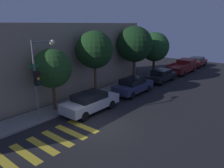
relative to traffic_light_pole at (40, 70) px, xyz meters
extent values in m
plane|color=black|center=(1.66, -3.37, -3.48)|extent=(60.00, 60.00, 0.00)
cube|color=gray|center=(1.66, 0.89, -3.41)|extent=(26.00, 2.13, 0.14)
cube|color=gray|center=(1.66, 5.36, -0.28)|extent=(26.00, 6.00, 6.39)
cube|color=gold|center=(-3.86, -2.57, -3.48)|extent=(0.45, 2.60, 0.00)
cube|color=gold|center=(-2.88, -2.57, -3.48)|extent=(0.45, 2.60, 0.00)
cube|color=gold|center=(-1.89, -2.57, -3.48)|extent=(0.45, 2.60, 0.00)
cube|color=gold|center=(-0.91, -2.57, -3.48)|extent=(0.45, 2.60, 0.00)
cube|color=gold|center=(0.08, -2.57, -3.48)|extent=(0.45, 2.60, 0.00)
cube|color=gold|center=(1.06, -2.57, -3.48)|extent=(0.45, 2.60, 0.00)
cylinder|color=slate|center=(-0.34, 0.08, -0.78)|extent=(0.12, 0.12, 5.39)
cube|color=black|center=(-0.34, -0.13, -0.43)|extent=(0.30, 0.30, 0.90)
cylinder|color=#4C0C0C|center=(-0.34, -0.29, -0.16)|extent=(0.18, 0.02, 0.18)
cylinder|color=yellow|center=(-0.34, -0.29, -0.43)|extent=(0.18, 0.02, 0.18)
cylinder|color=#0C3819|center=(-0.34, -0.29, -0.70)|extent=(0.18, 0.02, 0.18)
cube|color=#19662D|center=(-0.34, 0.08, 0.31)|extent=(0.70, 0.02, 0.18)
cylinder|color=slate|center=(0.39, 0.08, 1.76)|extent=(1.46, 0.08, 0.08)
sphere|color=#F9E5B2|center=(1.12, 0.08, 1.66)|extent=(0.36, 0.36, 0.36)
cube|color=#B7BABF|center=(3.15, -1.27, -2.81)|extent=(4.58, 1.78, 0.68)
cube|color=black|center=(3.03, -1.27, -2.24)|extent=(2.38, 1.56, 0.46)
cylinder|color=black|center=(4.57, -0.47, -3.15)|extent=(0.66, 0.22, 0.66)
cylinder|color=black|center=(4.57, -2.07, -3.15)|extent=(0.66, 0.22, 0.66)
cylinder|color=black|center=(1.73, -0.47, -3.15)|extent=(0.66, 0.22, 0.66)
cylinder|color=black|center=(1.73, -2.07, -3.15)|extent=(0.66, 0.22, 0.66)
cube|color=#2D3351|center=(8.74, -1.27, -2.80)|extent=(4.35, 1.79, 0.69)
cube|color=black|center=(8.63, -1.27, -2.22)|extent=(2.26, 1.58, 0.47)
cylinder|color=black|center=(10.09, -0.46, -3.15)|extent=(0.66, 0.22, 0.66)
cylinder|color=black|center=(10.09, -2.08, -3.15)|extent=(0.66, 0.22, 0.66)
cylinder|color=black|center=(7.39, -0.46, -3.15)|extent=(0.66, 0.22, 0.66)
cylinder|color=black|center=(7.39, -2.08, -3.15)|extent=(0.66, 0.22, 0.66)
cube|color=black|center=(14.43, -1.27, -2.87)|extent=(4.44, 1.72, 0.55)
cube|color=black|center=(14.31, -1.27, -2.34)|extent=(2.31, 1.52, 0.51)
cylinder|color=black|center=(15.80, -0.50, -3.15)|extent=(0.66, 0.22, 0.66)
cylinder|color=black|center=(15.80, -2.04, -3.15)|extent=(0.66, 0.22, 0.66)
cylinder|color=black|center=(13.05, -0.50, -3.15)|extent=(0.66, 0.22, 0.66)
cylinder|color=black|center=(13.05, -2.04, -3.15)|extent=(0.66, 0.22, 0.66)
cube|color=maroon|center=(20.19, -1.27, -2.77)|extent=(5.39, 2.08, 0.76)
cube|color=maroon|center=(21.67, -1.27, -2.10)|extent=(2.43, 1.91, 0.59)
cube|color=maroon|center=(18.84, -0.35, -2.25)|extent=(2.70, 0.08, 0.28)
cube|color=maroon|center=(18.84, -2.18, -2.25)|extent=(2.70, 0.08, 0.28)
cylinder|color=black|center=(21.86, -0.32, -3.15)|extent=(0.66, 0.22, 0.66)
cylinder|color=black|center=(21.86, -2.22, -3.15)|extent=(0.66, 0.22, 0.66)
cylinder|color=black|center=(18.52, -0.32, -3.15)|extent=(0.66, 0.22, 0.66)
cylinder|color=black|center=(18.52, -2.22, -3.15)|extent=(0.66, 0.22, 0.66)
cube|color=maroon|center=(26.01, -1.27, -2.82)|extent=(4.30, 1.77, 0.66)
cube|color=black|center=(25.90, -1.27, -2.25)|extent=(2.24, 1.56, 0.47)
cylinder|color=black|center=(27.34, -0.47, -3.15)|extent=(0.66, 0.22, 0.66)
cylinder|color=black|center=(27.34, -2.07, -3.15)|extent=(0.66, 0.22, 0.66)
cylinder|color=black|center=(24.68, -0.47, -3.15)|extent=(0.66, 0.22, 0.66)
cylinder|color=black|center=(24.68, -2.07, -3.15)|extent=(0.66, 0.22, 0.66)
cylinder|color=#4C3823|center=(1.51, 0.87, -2.37)|extent=(0.22, 0.22, 2.21)
sphere|color=#234C1E|center=(1.51, 0.87, -0.21)|extent=(2.81, 2.81, 2.81)
cylinder|color=brown|center=(5.91, 0.87, -1.98)|extent=(0.23, 0.23, 2.99)
sphere|color=#193D19|center=(5.91, 0.87, 0.71)|extent=(3.20, 3.20, 3.20)
cylinder|color=#4C3823|center=(12.00, 0.87, -2.07)|extent=(0.26, 0.26, 2.81)
sphere|color=#143316|center=(12.00, 0.87, 0.75)|extent=(3.78, 3.78, 3.78)
cylinder|color=#42301E|center=(16.41, 0.87, -2.33)|extent=(0.31, 0.31, 2.29)
sphere|color=#1E4721|center=(16.41, 0.87, 0.13)|extent=(3.52, 3.52, 3.52)
camera|label=1|loc=(-7.56, -12.07, 2.84)|focal=35.00mm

